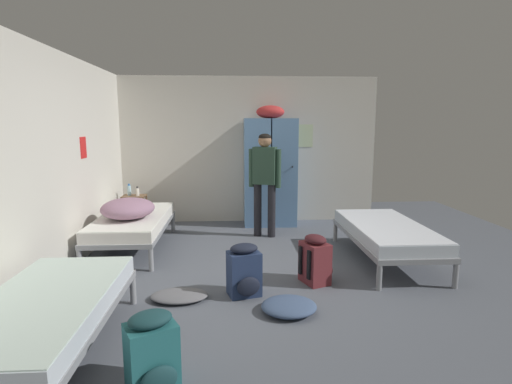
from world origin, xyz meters
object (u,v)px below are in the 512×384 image
object	(u,v)px
bed_right	(386,232)
backpack_navy	(244,271)
shelf_unit	(135,208)
water_bottle	(129,190)
bed_left_front	(44,311)
backpack_maroon	(316,260)
bedding_heap	(128,208)
lotion_bottle	(137,192)
person_traveler	(265,175)
backpack_teal	(152,354)
locker_bank	(270,170)
clothes_pile_grey	(179,296)
bed_left_rear	(133,223)
clothes_pile_denim	(289,306)

from	to	relation	value
bed_right	backpack_navy	world-z (taller)	backpack_navy
shelf_unit	water_bottle	distance (m)	0.32
bed_left_front	backpack_maroon	world-z (taller)	backpack_maroon
bedding_heap	backpack_navy	distance (m)	2.17
backpack_navy	lotion_bottle	bearing A→B (deg)	121.39
bed_right	person_traveler	xyz separation A→B (m)	(-1.47, 1.26, 0.59)
bed_right	backpack_maroon	distance (m)	1.25
water_bottle	backpack_maroon	bearing A→B (deg)	-43.86
lotion_bottle	backpack_navy	world-z (taller)	lotion_bottle
backpack_teal	bed_right	bearing A→B (deg)	44.14
locker_bank	clothes_pile_grey	distance (m)	3.41
bed_left_front	lotion_bottle	distance (m)	3.86
person_traveler	backpack_navy	xyz separation A→B (m)	(-0.39, -2.22, -0.71)
backpack_navy	bed_left_front	bearing A→B (deg)	-145.27
lotion_bottle	clothes_pile_grey	world-z (taller)	lotion_bottle
shelf_unit	bedding_heap	xyz separation A→B (m)	(0.24, -1.34, 0.28)
bed_left_front	lotion_bottle	size ratio (longest dim) A/B	12.02
bed_left_rear	clothes_pile_denim	distance (m)	2.86
locker_bank	person_traveler	xyz separation A→B (m)	(-0.15, -0.76, 0.00)
water_bottle	clothes_pile_grey	size ratio (longest dim) A/B	0.34
water_bottle	backpack_navy	world-z (taller)	water_bottle
shelf_unit	backpack_teal	distance (m)	4.45
locker_bank	person_traveler	world-z (taller)	locker_bank
backpack_teal	bedding_heap	bearing A→B (deg)	106.58
bed_right	bed_left_front	world-z (taller)	same
locker_bank	person_traveler	distance (m)	0.78
backpack_teal	shelf_unit	bearing A→B (deg)	104.59
shelf_unit	bed_left_rear	bearing A→B (deg)	-77.74
person_traveler	backpack_teal	bearing A→B (deg)	-105.72
backpack_navy	clothes_pile_denim	size ratio (longest dim) A/B	1.05
locker_bank	bedding_heap	xyz separation A→B (m)	(-2.07, -1.49, -0.34)
backpack_maroon	backpack_teal	distance (m)	2.29
backpack_maroon	bed_left_front	bearing A→B (deg)	-149.84
lotion_bottle	clothes_pile_denim	world-z (taller)	lotion_bottle
bed_left_rear	bedding_heap	bearing A→B (deg)	-93.77
shelf_unit	backpack_teal	world-z (taller)	shelf_unit
clothes_pile_grey	clothes_pile_denim	distance (m)	1.12
water_bottle	person_traveler	bearing A→B (deg)	-15.68
shelf_unit	person_traveler	bearing A→B (deg)	-15.74
lotion_bottle	backpack_teal	xyz separation A→B (m)	(1.05, -4.26, -0.38)
bedding_heap	locker_bank	bearing A→B (deg)	35.75
shelf_unit	backpack_teal	bearing A→B (deg)	-75.41
backpack_navy	shelf_unit	bearing A→B (deg)	122.06
bedding_heap	clothes_pile_denim	bearing A→B (deg)	-44.41
person_traveler	clothes_pile_denim	xyz separation A→B (m)	(0.02, -2.63, -0.91)
bed_right	person_traveler	bearing A→B (deg)	139.46
water_bottle	backpack_teal	world-z (taller)	water_bottle
lotion_bottle	water_bottle	bearing A→B (deg)	158.20
shelf_unit	water_bottle	size ratio (longest dim) A/B	2.90
backpack_teal	locker_bank	bearing A→B (deg)	75.03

